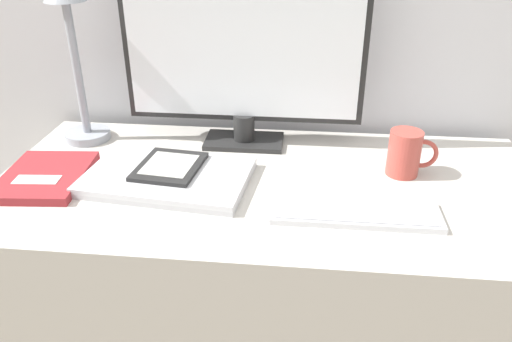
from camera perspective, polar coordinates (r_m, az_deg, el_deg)
desk at (r=1.28m, az=1.28°, el=-15.51°), size 1.18×0.57×0.72m
monitor at (r=1.17m, az=-1.48°, el=14.54°), size 0.56×0.11×0.48m
keyboard at (r=0.97m, az=11.24°, el=-4.62°), size 0.32×0.10×0.01m
laptop at (r=1.08m, az=-10.04°, el=-0.66°), size 0.36×0.26×0.02m
ereader at (r=1.09m, az=-9.87°, el=0.54°), size 0.15×0.17×0.01m
desk_lamp at (r=1.26m, az=-20.32°, el=14.05°), size 0.11×0.11×0.40m
notebook at (r=1.16m, az=-22.96°, el=-0.58°), size 0.19×0.23×0.02m
coffee_mug at (r=1.12m, az=16.74°, el=1.97°), size 0.11×0.07×0.10m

